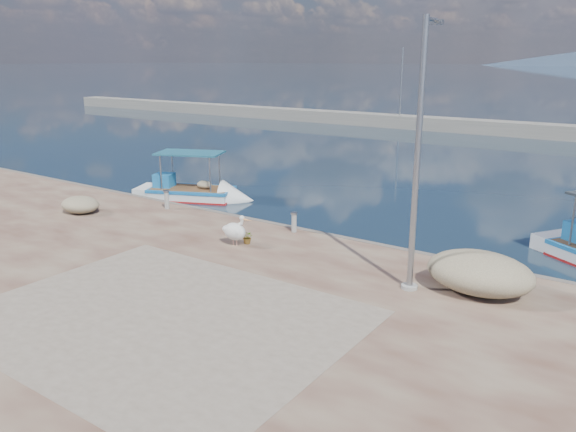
# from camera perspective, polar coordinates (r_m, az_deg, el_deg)

# --- Properties ---
(ground) EXTENTS (1400.00, 1400.00, 0.00)m
(ground) POSITION_cam_1_polar(r_m,az_deg,el_deg) (16.78, -7.49, -7.17)
(ground) COLOR #162635
(ground) RESTS_ON ground
(quay) EXTENTS (44.00, 22.00, 0.50)m
(quay) POSITION_cam_1_polar(r_m,az_deg,el_deg) (13.36, -25.57, -13.80)
(quay) COLOR #502C22
(quay) RESTS_ON ground
(quay_patch) EXTENTS (9.00, 7.00, 0.01)m
(quay_patch) POSITION_cam_1_polar(r_m,az_deg,el_deg) (14.01, -12.83, -9.99)
(quay_patch) COLOR gray
(quay_patch) RESTS_ON quay
(breakwater) EXTENTS (120.00, 2.20, 7.50)m
(breakwater) POSITION_cam_1_polar(r_m,az_deg,el_deg) (52.74, 23.33, 8.03)
(breakwater) COLOR gray
(breakwater) RESTS_ON ground
(boat_left) EXTENTS (5.74, 3.80, 2.64)m
(boat_left) POSITION_cam_1_polar(r_m,az_deg,el_deg) (27.27, -9.86, 2.15)
(boat_left) COLOR white
(boat_left) RESTS_ON ground
(pelican) EXTENTS (1.12, 0.60, 1.07)m
(pelican) POSITION_cam_1_polar(r_m,az_deg,el_deg) (18.58, -5.39, -1.53)
(pelican) COLOR tan
(pelican) RESTS_ON quay
(lamp_post) EXTENTS (0.44, 0.96, 7.00)m
(lamp_post) POSITION_cam_1_polar(r_m,az_deg,el_deg) (14.70, 12.98, 4.77)
(lamp_post) COLOR gray
(lamp_post) RESTS_ON quay
(bollard_near) EXTENTS (0.24, 0.24, 0.72)m
(bollard_near) POSITION_cam_1_polar(r_m,az_deg,el_deg) (19.99, 0.62, -0.55)
(bollard_near) COLOR gray
(bollard_near) RESTS_ON quay
(bollard_far) EXTENTS (0.26, 0.26, 0.78)m
(bollard_far) POSITION_cam_1_polar(r_m,az_deg,el_deg) (23.63, -12.23, 1.72)
(bollard_far) COLOR gray
(bollard_far) RESTS_ON quay
(potted_plant) EXTENTS (0.49, 0.45, 0.46)m
(potted_plant) POSITION_cam_1_polar(r_m,az_deg,el_deg) (18.81, -4.12, -2.15)
(potted_plant) COLOR #33722D
(potted_plant) RESTS_ON quay
(net_pile_b) EXTENTS (1.68, 1.31, 0.66)m
(net_pile_b) POSITION_cam_1_polar(r_m,az_deg,el_deg) (24.04, -20.35, 1.09)
(net_pile_b) COLOR tan
(net_pile_b) RESTS_ON quay
(net_pile_c) EXTENTS (2.80, 2.00, 1.10)m
(net_pile_c) POSITION_cam_1_polar(r_m,az_deg,el_deg) (15.67, 18.89, -5.48)
(net_pile_c) COLOR tan
(net_pile_c) RESTS_ON quay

